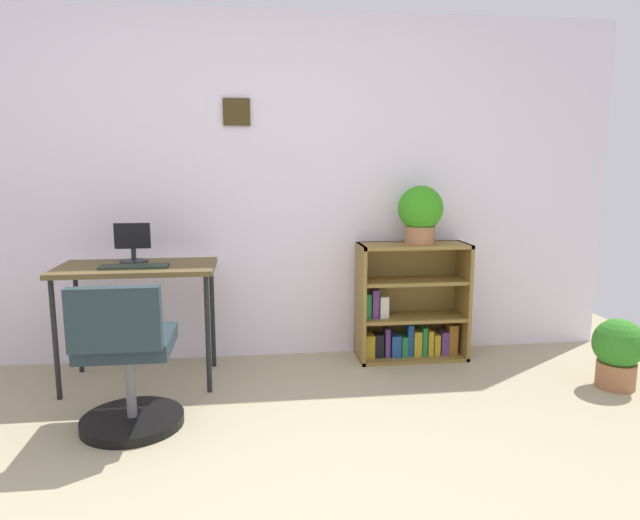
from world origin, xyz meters
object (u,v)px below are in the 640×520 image
potted_plant_on_shelf (420,212)px  keyboard (134,266)px  monitor (133,244)px  office_chair (127,367)px  bookshelf_low (409,308)px  desk (137,277)px  potted_plant_floor (618,351)px

potted_plant_on_shelf → keyboard: bearing=-170.7°
monitor → keyboard: (0.04, -0.20, -0.10)m
keyboard → office_chair: bearing=-84.5°
bookshelf_low → monitor: bearing=-175.4°
desk → bookshelf_low: bearing=8.2°
keyboard → potted_plant_floor: size_ratio=0.92×
monitor → potted_plant_floor: bearing=-11.1°
keyboard → office_chair: 0.71m
monitor → bookshelf_low: size_ratio=0.30×
desk → bookshelf_low: bookshelf_low is taller
desk → keyboard: 0.12m
monitor → bookshelf_low: bearing=4.6°
bookshelf_low → potted_plant_on_shelf: (0.05, -0.05, 0.67)m
desk → potted_plant_on_shelf: bearing=6.4°
bookshelf_low → potted_plant_on_shelf: bearing=-47.3°
monitor → potted_plant_floor: (2.90, -0.57, -0.62)m
office_chair → potted_plant_on_shelf: bearing=26.5°
bookshelf_low → potted_plant_floor: (1.09, -0.71, -0.12)m
desk → office_chair: (0.06, -0.67, -0.33)m
office_chair → bookshelf_low: 1.95m
desk → potted_plant_floor: desk is taller
office_chair → potted_plant_floor: size_ratio=1.85×
office_chair → potted_plant_on_shelf: size_ratio=2.00×
keyboard → bookshelf_low: size_ratio=0.49×
desk → keyboard: (0.00, -0.09, 0.08)m
office_chair → potted_plant_floor: 2.81m
bookshelf_low → office_chair: bearing=-151.5°
desk → potted_plant_floor: bearing=-9.0°
desk → potted_plant_floor: 2.93m
desk → bookshelf_low: (1.77, 0.26, -0.32)m
keyboard → potted_plant_floor: bearing=-7.2°
monitor → potted_plant_on_shelf: (1.86, 0.09, 0.17)m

